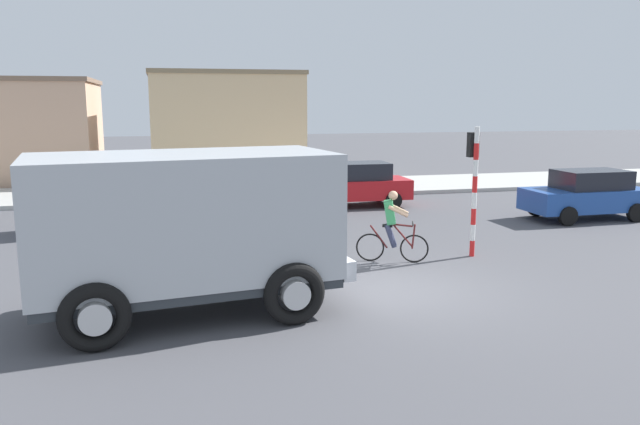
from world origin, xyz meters
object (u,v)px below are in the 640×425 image
(car_white_mid, at_px, (587,194))
(car_far_side, at_px, (355,184))
(truck_foreground, at_px, (186,223))
(traffic_light_pole, at_px, (474,173))
(car_red_near, at_px, (104,202))
(cyclist, at_px, (392,226))
(pedestrian_near_kerb, at_px, (255,186))

(car_white_mid, height_order, car_far_side, same)
(truck_foreground, relative_size, traffic_light_pole, 1.78)
(truck_foreground, height_order, car_white_mid, truck_foreground)
(traffic_light_pole, distance_m, car_white_mid, 7.07)
(car_red_near, relative_size, car_far_side, 1.06)
(traffic_light_pole, bearing_deg, cyclist, -176.96)
(traffic_light_pole, xyz_separation_m, car_red_near, (-9.11, 5.79, -1.25))
(truck_foreground, distance_m, cyclist, 5.55)
(car_white_mid, relative_size, car_far_side, 0.99)
(car_far_side, bearing_deg, truck_foreground, -121.44)
(car_white_mid, xyz_separation_m, pedestrian_near_kerb, (-10.21, 4.35, 0.03))
(traffic_light_pole, distance_m, car_far_side, 7.94)
(car_far_side, xyz_separation_m, pedestrian_near_kerb, (-3.64, 0.09, 0.03))
(car_red_near, bearing_deg, cyclist, -40.25)
(cyclist, bearing_deg, car_white_mid, 24.29)
(cyclist, distance_m, car_far_side, 8.08)
(traffic_light_pole, bearing_deg, truck_foreground, -159.10)
(cyclist, height_order, car_white_mid, cyclist)
(cyclist, relative_size, car_red_near, 0.40)
(cyclist, distance_m, car_red_near, 9.14)
(car_red_near, bearing_deg, traffic_light_pole, -32.43)
(pedestrian_near_kerb, bearing_deg, car_red_near, -156.56)
(car_far_side, bearing_deg, car_red_near, -166.63)
(truck_foreground, xyz_separation_m, car_far_side, (6.41, 10.49, -0.85))
(traffic_light_pole, height_order, car_white_mid, traffic_light_pole)
(car_white_mid, bearing_deg, cyclist, -155.71)
(cyclist, relative_size, traffic_light_pole, 0.54)
(car_red_near, bearing_deg, pedestrian_near_kerb, 23.44)
(car_red_near, relative_size, pedestrian_near_kerb, 2.65)
(traffic_light_pole, relative_size, pedestrian_near_kerb, 1.98)
(truck_foreground, xyz_separation_m, car_white_mid, (12.99, 6.23, -0.85))
(truck_foreground, xyz_separation_m, car_red_near, (-2.11, 8.46, -0.85))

